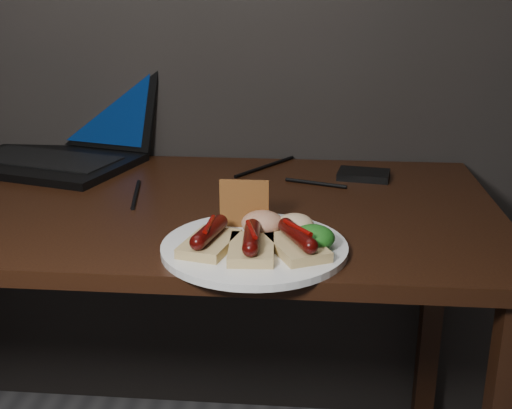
{
  "coord_description": "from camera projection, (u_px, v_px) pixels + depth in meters",
  "views": [
    {
      "loc": [
        0.33,
        0.17,
        1.16
      ],
      "look_at": [
        0.24,
        1.17,
        0.82
      ],
      "focal_mm": 45.0,
      "sensor_mm": 36.0,
      "label": 1
    }
  ],
  "objects": [
    {
      "name": "desk",
      "position": [
        149.0,
        241.0,
        1.33
      ],
      "size": [
        1.4,
        0.7,
        0.75
      ],
      "color": "black",
      "rests_on": "ground"
    },
    {
      "name": "laptop",
      "position": [
        60.0,
        140.0,
        1.58
      ],
      "size": [
        0.49,
        0.46,
        0.25
      ],
      "color": "black",
      "rests_on": "desk"
    },
    {
      "name": "hard_drive",
      "position": [
        364.0,
        175.0,
        1.44
      ],
      "size": [
        0.12,
        0.1,
        0.02
      ],
      "primitive_type": "cube",
      "rotation": [
        0.0,
        0.0,
        -0.17
      ],
      "color": "black",
      "rests_on": "desk"
    },
    {
      "name": "desk_cables",
      "position": [
        166.0,
        181.0,
        1.41
      ],
      "size": [
        0.84,
        0.42,
        0.01
      ],
      "color": "black",
      "rests_on": "desk"
    },
    {
      "name": "plate",
      "position": [
        254.0,
        247.0,
        1.05
      ],
      "size": [
        0.34,
        0.34,
        0.01
      ],
      "primitive_type": "cylinder",
      "rotation": [
        0.0,
        0.0,
        0.12
      ],
      "color": "white",
      "rests_on": "desk"
    },
    {
      "name": "bread_sausage_left",
      "position": [
        209.0,
        238.0,
        1.02
      ],
      "size": [
        0.1,
        0.13,
        0.04
      ],
      "color": "#D8C17F",
      "rests_on": "plate"
    },
    {
      "name": "bread_sausage_center",
      "position": [
        251.0,
        244.0,
        1.0
      ],
      "size": [
        0.08,
        0.12,
        0.04
      ],
      "color": "#D8C17F",
      "rests_on": "plate"
    },
    {
      "name": "bread_sausage_right",
      "position": [
        297.0,
        242.0,
        1.01
      ],
      "size": [
        0.11,
        0.13,
        0.04
      ],
      "color": "#D8C17F",
      "rests_on": "plate"
    },
    {
      "name": "crispbread",
      "position": [
        244.0,
        204.0,
        1.11
      ],
      "size": [
        0.08,
        0.01,
        0.08
      ],
      "primitive_type": "cube",
      "color": "#AA652E",
      "rests_on": "plate"
    },
    {
      "name": "salad_greens",
      "position": [
        313.0,
        238.0,
        1.02
      ],
      "size": [
        0.07,
        0.07,
        0.04
      ],
      "primitive_type": "ellipsoid",
      "color": "#1E5811",
      "rests_on": "plate"
    },
    {
      "name": "salsa_mound",
      "position": [
        262.0,
        223.0,
        1.08
      ],
      "size": [
        0.07,
        0.07,
        0.04
      ],
      "primitive_type": "ellipsoid",
      "color": "maroon",
      "rests_on": "plate"
    },
    {
      "name": "coleslaw_mound",
      "position": [
        295.0,
        225.0,
        1.08
      ],
      "size": [
        0.06,
        0.06,
        0.04
      ],
      "primitive_type": "ellipsoid",
      "color": "silver",
      "rests_on": "plate"
    }
  ]
}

